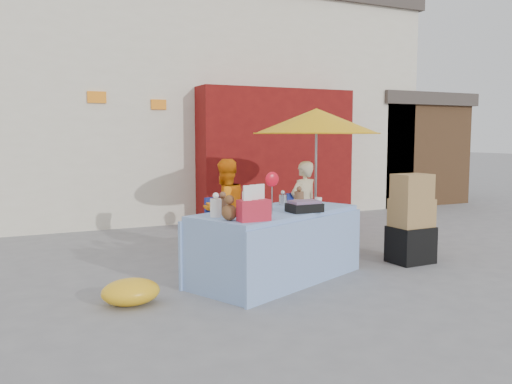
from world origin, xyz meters
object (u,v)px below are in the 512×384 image
vendor_orange (225,209)px  vendor_beige (303,206)px  chair_right (308,234)px  umbrella (316,122)px  market_table (275,244)px  box_stack (411,222)px  chair_left (229,241)px

vendor_orange → vendor_beige: 1.25m
chair_right → vendor_beige: size_ratio=0.65×
chair_right → vendor_beige: 0.42m
chair_right → umbrella: (0.30, 0.28, 1.64)m
market_table → chair_right: market_table is taller
vendor_orange → umbrella: 1.97m
vendor_beige → umbrella: umbrella is taller
umbrella → box_stack: size_ratio=1.76×
chair_left → vendor_orange: bearing=74.1°
vendor_orange → vendor_beige: vendor_orange is taller
chair_right → vendor_orange: size_ratio=0.62×
vendor_beige → umbrella: (0.30, 0.15, 1.23)m
chair_left → box_stack: bearing=-43.6°
box_stack → chair_left: bearing=150.6°
chair_right → umbrella: 1.69m
vendor_orange → umbrella: (1.55, 0.15, 1.21)m
vendor_orange → vendor_beige: size_ratio=1.04×
chair_right → umbrella: umbrella is taller
chair_left → umbrella: size_ratio=0.41×
chair_right → market_table: bearing=-148.7°
market_table → chair_left: size_ratio=2.77×
chair_left → vendor_orange: vendor_orange is taller
vendor_orange → box_stack: (2.12, -1.33, -0.14)m
market_table → umbrella: umbrella is taller
vendor_orange → box_stack: vendor_orange is taller
chair_right → box_stack: (0.87, -1.19, 0.29)m
box_stack → umbrella: bearing=110.9°
chair_left → vendor_beige: size_ratio=0.65×
chair_left → chair_right: (1.25, 0.00, 0.00)m
chair_left → chair_right: bearing=-14.2°
chair_left → box_stack: 2.45m
market_table → vendor_orange: bearing=71.0°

